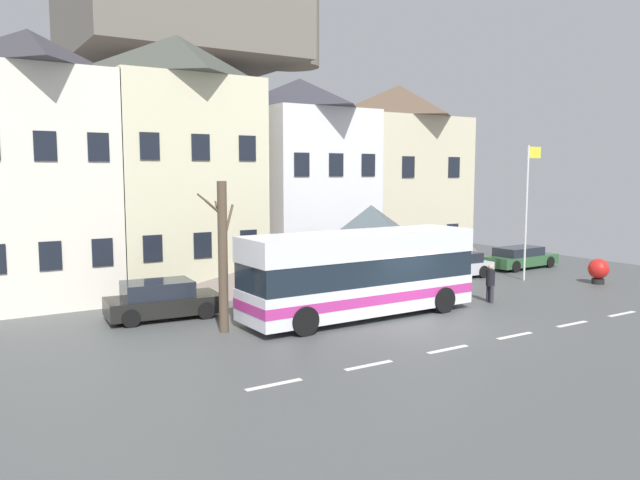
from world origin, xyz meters
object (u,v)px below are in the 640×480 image
townhouse_00 (34,167)px  pedestrian_01 (490,282)px  bus_shelter (371,223)px  harbour_buoy (598,270)px  parked_car_02 (452,266)px  hilltop_castle (180,141)px  parked_car_00 (520,258)px  parked_car_01 (162,300)px  townhouse_03 (398,177)px  townhouse_02 (300,177)px  townhouse_01 (180,164)px  public_bench (305,281)px  flagpole (528,202)px  transit_bus (360,275)px  pedestrian_00 (436,274)px  bare_tree_00 (223,255)px

townhouse_00 → pedestrian_01: 19.63m
bus_shelter → harbour_buoy: size_ratio=3.21×
parked_car_02 → hilltop_castle: bearing=-70.6°
harbour_buoy → parked_car_00: bearing=82.3°
parked_car_01 → pedestrian_01: bearing=-15.4°
townhouse_03 → townhouse_02: bearing=173.8°
parked_car_00 → parked_car_01: parked_car_01 is taller
townhouse_01 → harbour_buoy: bearing=-28.9°
public_bench → flagpole: size_ratio=0.27×
townhouse_01 → public_bench: 7.87m
townhouse_02 → flagpole: (8.51, -7.87, -1.21)m
public_bench → harbour_buoy: bearing=-24.4°
transit_bus → pedestrian_01: transit_bus is taller
parked_car_02 → harbour_buoy: (4.83, -5.04, 0.06)m
bus_shelter → parked_car_02: size_ratio=0.89×
bus_shelter → transit_bus: bearing=-131.0°
hilltop_castle → parked_car_00: (12.30, -21.31, -7.06)m
pedestrian_00 → hilltop_castle: bearing=98.2°
parked_car_00 → public_bench: bearing=175.2°
flagpole → harbour_buoy: (2.15, -2.59, -3.22)m
parked_car_01 → harbour_buoy: size_ratio=3.44×
townhouse_00 → pedestrian_00: size_ratio=7.29×
pedestrian_00 → townhouse_01: bearing=143.1°
pedestrian_00 → bus_shelter: bearing=149.2°
townhouse_00 → townhouse_03: size_ratio=1.09×
parked_car_01 → public_bench: 7.36m
pedestrian_01 → public_bench: size_ratio=0.89×
public_bench → flagpole: 11.91m
parked_car_01 → pedestrian_01: pedestrian_01 is taller
townhouse_02 → bus_shelter: size_ratio=2.60×
pedestrian_01 → pedestrian_00: bearing=97.2°
hilltop_castle → bare_tree_00: 27.05m
hilltop_castle → bare_tree_00: bearing=-106.3°
public_bench → bare_tree_00: size_ratio=0.35×
pedestrian_01 → public_bench: (-5.32, 6.19, -0.39)m
transit_bus → harbour_buoy: size_ratio=7.58×
townhouse_00 → parked_car_01: (3.36, -6.13, -4.93)m
parked_car_00 → bare_tree_00: bearing=-170.4°
townhouse_01 → harbour_buoy: (17.51, -9.67, -5.08)m
townhouse_02 → townhouse_03: size_ratio=1.00×
townhouse_02 → pedestrian_01: size_ratio=6.40×
parked_car_01 → harbour_buoy: parked_car_01 is taller
hilltop_castle → transit_bus: (-2.28, -26.20, -6.05)m
flagpole → townhouse_02: bearing=137.2°
townhouse_02 → pedestrian_01: (2.92, -10.72, -4.25)m
bus_shelter → townhouse_02: bearing=90.0°
public_bench → bus_shelter: bearing=-36.9°
townhouse_00 → bare_tree_00: size_ratio=2.20×
parked_car_00 → pedestrian_01: pedestrian_01 is taller
townhouse_03 → flagpole: 7.70m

